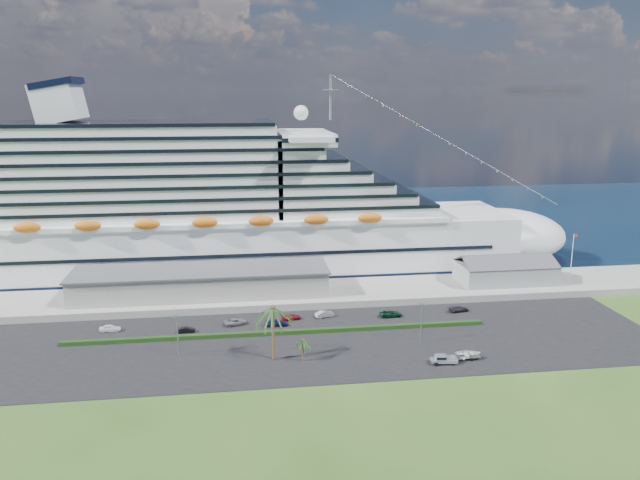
{
  "coord_description": "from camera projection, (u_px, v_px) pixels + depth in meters",
  "views": [
    {
      "loc": [
        -16.26,
        -105.98,
        49.73
      ],
      "look_at": [
        2.48,
        30.0,
        16.81
      ],
      "focal_mm": 35.0,
      "sensor_mm": 36.0,
      "label": 1
    }
  ],
  "objects": [
    {
      "name": "palm_short",
      "position": [
        303.0,
        343.0,
        116.81
      ],
      "size": [
        3.53,
        3.53,
        4.56
      ],
      "color": "#47301E",
      "rests_on": "ground"
    },
    {
      "name": "flagpole",
      "position": [
        572.0,
        255.0,
        161.75
      ],
      "size": [
        1.08,
        0.16,
        12.0
      ],
      "color": "silver",
      "rests_on": "wharf"
    },
    {
      "name": "asphalt_lot",
      "position": [
        321.0,
        342.0,
        126.43
      ],
      "size": [
        140.0,
        38.0,
        0.12
      ],
      "primitive_type": "cube",
      "color": "black",
      "rests_on": "ground"
    },
    {
      "name": "hedge",
      "position": [
        279.0,
        333.0,
        130.07
      ],
      "size": [
        88.0,
        1.1,
        0.9
      ],
      "primitive_type": "cube",
      "color": "black",
      "rests_on": "asphalt_lot"
    },
    {
      "name": "parked_car_5",
      "position": [
        325.0,
        314.0,
        140.1
      ],
      "size": [
        4.71,
        2.77,
        1.47
      ],
      "primitive_type": "imported",
      "rotation": [
        0.0,
        0.0,
        1.86
      ],
      "color": "#939599",
      "rests_on": "asphalt_lot"
    },
    {
      "name": "palm_tall",
      "position": [
        273.0,
        314.0,
        116.23
      ],
      "size": [
        8.82,
        8.82,
        11.13
      ],
      "color": "#47301E",
      "rests_on": "ground"
    },
    {
      "name": "lamp_post_left",
      "position": [
        177.0,
        330.0,
        118.59
      ],
      "size": [
        1.6,
        0.35,
        8.27
      ],
      "color": "gray",
      "rests_on": "asphalt_lot"
    },
    {
      "name": "port_shed",
      "position": [
        505.0,
        272.0,
        160.26
      ],
      "size": [
        24.0,
        12.31,
        7.37
      ],
      "color": "gray",
      "rests_on": "wharf"
    },
    {
      "name": "parked_car_3",
      "position": [
        277.0,
        323.0,
        134.83
      ],
      "size": [
        4.88,
        2.02,
        1.41
      ],
      "primitive_type": "imported",
      "rotation": [
        0.0,
        0.0,
        1.58
      ],
      "color": "#141547",
      "rests_on": "asphalt_lot"
    },
    {
      "name": "parked_car_7",
      "position": [
        459.0,
        309.0,
        143.53
      ],
      "size": [
        4.87,
        2.56,
        1.35
      ],
      "primitive_type": "imported",
      "rotation": [
        0.0,
        0.0,
        1.72
      ],
      "color": "#242329",
      "rests_on": "asphalt_lot"
    },
    {
      "name": "parked_car_0",
      "position": [
        110.0,
        328.0,
        131.69
      ],
      "size": [
        4.38,
        1.77,
        1.49
      ],
      "primitive_type": "imported",
      "rotation": [
        0.0,
        0.0,
        1.57
      ],
      "color": "white",
      "rests_on": "asphalt_lot"
    },
    {
      "name": "parked_car_6",
      "position": [
        391.0,
        314.0,
        140.37
      ],
      "size": [
        5.12,
        2.55,
        1.39
      ],
      "primitive_type": "imported",
      "rotation": [
        0.0,
        0.0,
        1.62
      ],
      "color": "black",
      "rests_on": "asphalt_lot"
    },
    {
      "name": "terminal_building",
      "position": [
        201.0,
        282.0,
        149.9
      ],
      "size": [
        61.0,
        15.0,
        6.3
      ],
      "color": "gray",
      "rests_on": "wharf"
    },
    {
      "name": "lamp_post_right",
      "position": [
        421.0,
        318.0,
        124.96
      ],
      "size": [
        1.6,
        0.35,
        8.27
      ],
      "color": "gray",
      "rests_on": "asphalt_lot"
    },
    {
      "name": "parked_car_4",
      "position": [
        291.0,
        317.0,
        138.4
      ],
      "size": [
        4.53,
        2.6,
        1.45
      ],
      "primitive_type": "imported",
      "rotation": [
        0.0,
        0.0,
        1.79
      ],
      "color": "maroon",
      "rests_on": "asphalt_lot"
    },
    {
      "name": "wharf",
      "position": [
        305.0,
        293.0,
        154.17
      ],
      "size": [
        240.0,
        20.0,
        1.8
      ],
      "primitive_type": "cube",
      "color": "gray",
      "rests_on": "ground"
    },
    {
      "name": "parked_car_1",
      "position": [
        186.0,
        330.0,
        131.16
      ],
      "size": [
        3.8,
        1.6,
        1.22
      ],
      "primitive_type": "imported",
      "rotation": [
        0.0,
        0.0,
        1.65
      ],
      "color": "black",
      "rests_on": "asphalt_lot"
    },
    {
      "name": "parked_car_2",
      "position": [
        236.0,
        322.0,
        135.6
      ],
      "size": [
        5.34,
        3.64,
        1.36
      ],
      "primitive_type": "imported",
      "rotation": [
        0.0,
        0.0,
        1.88
      ],
      "color": "gray",
      "rests_on": "asphalt_lot"
    },
    {
      "name": "ground",
      "position": [
        329.0,
        365.0,
        115.85
      ],
      "size": [
        420.0,
        420.0,
        0.0
      ],
      "primitive_type": "plane",
      "color": "#294B19",
      "rests_on": "ground"
    },
    {
      "name": "water",
      "position": [
        278.0,
        223.0,
        241.08
      ],
      "size": [
        420.0,
        160.0,
        0.02
      ],
      "primitive_type": "cube",
      "color": "black",
      "rests_on": "ground"
    },
    {
      "name": "cruise_ship",
      "position": [
        216.0,
        215.0,
        170.75
      ],
      "size": [
        191.0,
        38.0,
        54.0
      ],
      "color": "silver",
      "rests_on": "ground"
    },
    {
      "name": "boat_trailer",
      "position": [
        468.0,
        354.0,
        117.93
      ],
      "size": [
        5.86,
        3.88,
        1.67
      ],
      "color": "gray",
      "rests_on": "asphalt_lot"
    },
    {
      "name": "pickup_truck",
      "position": [
        443.0,
        359.0,
        116.05
      ],
      "size": [
        5.14,
        2.36,
        1.75
      ],
      "color": "black",
      "rests_on": "asphalt_lot"
    }
  ]
}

